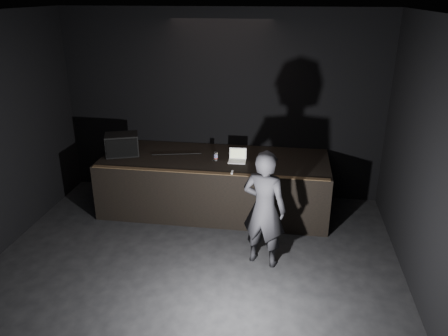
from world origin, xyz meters
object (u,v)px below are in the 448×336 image
beer_can (216,156)px  stage_monitor (122,145)px  laptop (237,158)px  person (264,209)px  stage_riser (215,183)px

beer_can → stage_monitor: bearing=178.9°
laptop → person: person is taller
laptop → person: bearing=-70.2°
beer_can → laptop: bearing=5.4°
stage_monitor → laptop: size_ratio=2.24×
stage_riser → person: bearing=-58.3°
stage_riser → laptop: 0.70m
stage_riser → laptop: bearing=-12.1°
beer_can → person: bearing=-57.4°
stage_riser → person: person is taller
stage_riser → laptop: laptop is taller
laptop → beer_can: 0.37m
stage_riser → beer_can: beer_can is taller
stage_riser → stage_monitor: 1.81m
stage_riser → beer_can: bearing=-70.4°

